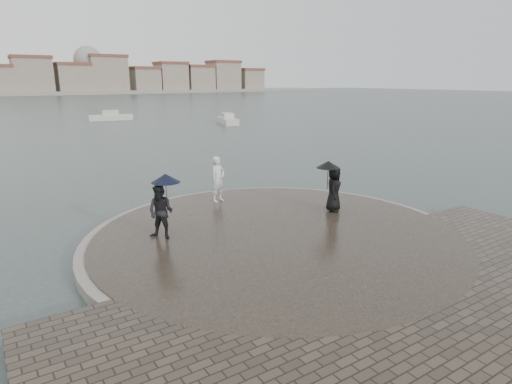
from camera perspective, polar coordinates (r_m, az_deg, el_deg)
ground at (r=11.88m, az=13.08°, el=-11.78°), size 400.00×400.00×0.00m
kerb_ring at (r=14.22m, az=2.89°, el=-6.16°), size 12.50×12.50×0.32m
quay_tip at (r=14.21m, az=2.89°, el=-6.08°), size 11.90×11.90×0.36m
statue at (r=17.52m, az=-5.08°, el=1.72°), size 0.79×0.64×1.87m
visitor_left at (r=13.67m, az=-12.45°, el=-1.70°), size 1.24×1.10×2.04m
visitor_right at (r=16.35m, az=10.19°, el=1.09°), size 1.21×1.04×1.95m
boats at (r=56.15m, az=-11.80°, el=9.52°), size 15.07×16.59×1.50m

